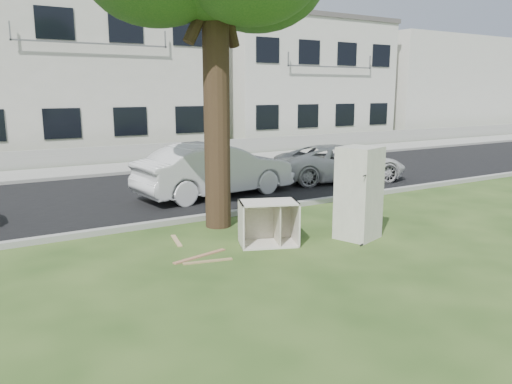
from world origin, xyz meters
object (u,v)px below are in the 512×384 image
fridge (359,193)px  car_right (341,163)px  cabinet (268,223)px  car_center (215,170)px

fridge → car_right: bearing=33.7°
fridge → cabinet: size_ratio=1.69×
fridge → cabinet: (-1.74, 0.54, -0.49)m
fridge → car_right: fridge is taller
cabinet → car_center: 4.70m
car_center → cabinet: bearing=159.4°
car_center → car_right: bearing=-95.7°
cabinet → car_right: 7.32m
cabinet → car_center: size_ratio=0.24×
cabinet → car_center: bearing=96.9°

